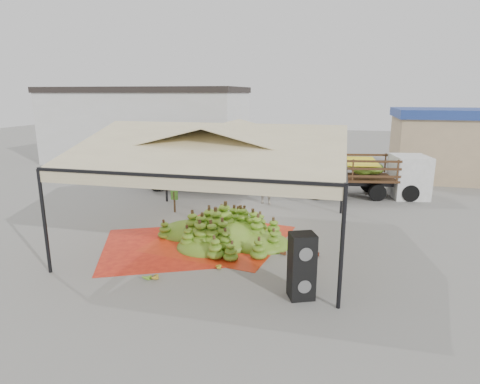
% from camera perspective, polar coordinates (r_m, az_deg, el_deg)
% --- Properties ---
extents(ground, '(90.00, 90.00, 0.00)m').
position_cam_1_polar(ground, '(14.36, -2.25, -6.39)').
color(ground, slate).
rests_on(ground, ground).
extents(canopy_tent, '(8.10, 8.10, 4.00)m').
position_cam_1_polar(canopy_tent, '(13.58, -2.38, 6.79)').
color(canopy_tent, black).
rests_on(canopy_tent, ground).
extents(building_white, '(14.30, 6.30, 5.40)m').
position_cam_1_polar(building_white, '(30.35, -13.19, 9.24)').
color(building_white, silver).
rests_on(building_white, ground).
extents(building_tan, '(6.30, 5.30, 4.10)m').
position_cam_1_polar(building_tan, '(26.80, 27.53, 6.10)').
color(building_tan, tan).
rests_on(building_tan, ground).
extents(tarp_left, '(5.59, 5.49, 0.01)m').
position_cam_1_polar(tarp_left, '(13.71, -10.02, -7.58)').
color(tarp_left, red).
rests_on(tarp_left, ground).
extents(tarp_right, '(4.77, 4.94, 0.01)m').
position_cam_1_polar(tarp_right, '(14.22, -2.61, -6.57)').
color(tarp_right, red).
rests_on(tarp_right, ground).
extents(banana_heap, '(6.11, 5.54, 1.08)m').
position_cam_1_polar(banana_heap, '(13.96, -2.17, -4.64)').
color(banana_heap, '#3C7418').
rests_on(banana_heap, ground).
extents(hand_yellow_a, '(0.52, 0.47, 0.20)m').
position_cam_1_polar(hand_yellow_a, '(11.48, -12.39, -11.57)').
color(hand_yellow_a, '#BA8725').
rests_on(hand_yellow_a, ground).
extents(hand_yellow_b, '(0.51, 0.48, 0.19)m').
position_cam_1_polar(hand_yellow_b, '(11.83, -3.47, -10.50)').
color(hand_yellow_b, gold).
rests_on(hand_yellow_b, ground).
extents(hand_red_a, '(0.47, 0.43, 0.17)m').
position_cam_1_polar(hand_red_a, '(12.90, 5.95, -8.45)').
color(hand_red_a, '#5F2F15').
rests_on(hand_red_a, ground).
extents(hand_red_b, '(0.51, 0.45, 0.19)m').
position_cam_1_polar(hand_red_b, '(12.89, 10.49, -8.58)').
color(hand_red_b, '#522212').
rests_on(hand_red_b, ground).
extents(hand_green, '(0.51, 0.48, 0.18)m').
position_cam_1_polar(hand_green, '(11.56, -13.17, -11.49)').
color(hand_green, '#527C19').
rests_on(hand_green, ground).
extents(hanging_bunches, '(3.24, 0.24, 0.20)m').
position_cam_1_polar(hanging_bunches, '(12.89, -5.24, 3.31)').
color(hanging_bunches, '#537718').
rests_on(hanging_bunches, ground).
extents(speaker_stack, '(0.77, 0.73, 1.68)m').
position_cam_1_polar(speaker_stack, '(10.13, 8.78, -10.37)').
color(speaker_stack, black).
rests_on(speaker_stack, ground).
extents(banana_leaves, '(0.96, 1.36, 3.70)m').
position_cam_1_polar(banana_leaves, '(17.59, -9.03, -2.72)').
color(banana_leaves, '#37771F').
rests_on(banana_leaves, ground).
extents(vendor, '(0.75, 0.54, 1.93)m').
position_cam_1_polar(vendor, '(18.38, 3.72, 1.25)').
color(vendor, gray).
rests_on(vendor, ground).
extents(truck_left, '(6.91, 3.19, 2.28)m').
position_cam_1_polar(truck_left, '(21.39, -3.53, 4.25)').
color(truck_left, '#452D17').
rests_on(truck_left, ground).
extents(truck_right, '(6.22, 3.05, 2.04)m').
position_cam_1_polar(truck_right, '(20.66, 17.86, 2.84)').
color(truck_right, '#4A2B18').
rests_on(truck_right, ground).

